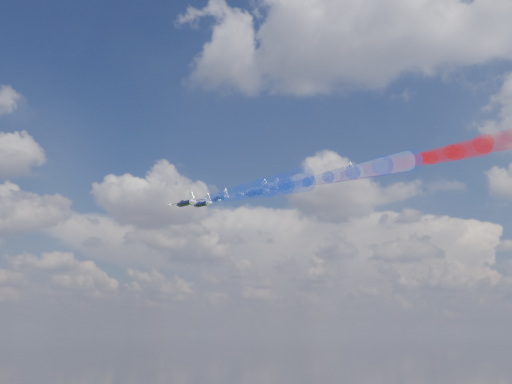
% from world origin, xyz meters
% --- Properties ---
extents(jet_lead, '(15.03, 14.92, 6.50)m').
position_xyz_m(jet_lead, '(-12.21, 25.65, 143.41)').
color(jet_lead, black).
extents(trail_lead, '(36.12, 32.07, 9.18)m').
position_xyz_m(trail_lead, '(8.30, 8.21, 140.64)').
color(trail_lead, white).
extents(jet_inner_left, '(15.03, 14.92, 6.50)m').
position_xyz_m(jet_inner_left, '(-9.58, 8.15, 137.91)').
color(jet_inner_left, black).
extents(trail_inner_left, '(36.12, 32.07, 9.18)m').
position_xyz_m(trail_inner_left, '(10.94, -9.29, 135.15)').
color(trail_inner_left, blue).
extents(jet_inner_right, '(15.03, 14.92, 6.50)m').
position_xyz_m(jet_inner_right, '(6.41, 22.82, 143.91)').
color(jet_inner_right, black).
extents(trail_inner_right, '(36.12, 32.07, 9.18)m').
position_xyz_m(trail_inner_right, '(26.92, 5.38, 141.15)').
color(trail_inner_right, red).
extents(jet_outer_left, '(15.03, 14.92, 6.50)m').
position_xyz_m(jet_outer_left, '(-5.09, -10.15, 134.01)').
color(jet_outer_left, black).
extents(trail_outer_left, '(36.12, 32.07, 9.18)m').
position_xyz_m(trail_outer_left, '(15.43, -27.59, 131.24)').
color(trail_outer_left, blue).
extents(jet_center_third, '(15.03, 14.92, 6.50)m').
position_xyz_m(jet_center_third, '(9.10, 8.55, 140.34)').
color(jet_center_third, black).
extents(trail_center_third, '(36.12, 32.07, 9.18)m').
position_xyz_m(trail_center_third, '(29.61, -8.89, 137.57)').
color(trail_center_third, white).
extents(jet_outer_right, '(15.03, 14.92, 6.50)m').
position_xyz_m(jet_outer_right, '(22.82, 23.48, 145.97)').
color(jet_outer_right, black).
extents(trail_outer_right, '(36.12, 32.07, 9.18)m').
position_xyz_m(trail_outer_right, '(43.33, 6.04, 143.20)').
color(trail_outer_right, red).
extents(jet_rear_left, '(15.03, 14.92, 6.50)m').
position_xyz_m(jet_rear_left, '(11.53, -7.94, 135.65)').
color(jet_rear_left, black).
extents(trail_rear_left, '(36.12, 32.07, 9.18)m').
position_xyz_m(trail_rear_left, '(32.04, -25.38, 132.88)').
color(trail_rear_left, blue).
extents(jet_rear_right, '(15.03, 14.92, 6.50)m').
position_xyz_m(jet_rear_right, '(27.57, 7.24, 142.19)').
color(jet_rear_right, black).
extents(trail_rear_right, '(36.12, 32.07, 9.18)m').
position_xyz_m(trail_rear_right, '(48.09, -10.20, 139.42)').
color(trail_rear_right, red).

